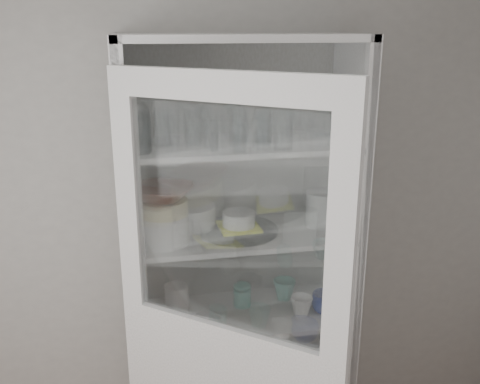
{
  "coord_description": "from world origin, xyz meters",
  "views": [
    {
      "loc": [
        -0.21,
        -0.9,
        2.13
      ],
      "look_at": [
        0.2,
        1.27,
        1.44
      ],
      "focal_mm": 40.0,
      "sensor_mm": 36.0,
      "label": 1
    }
  ],
  "objects_px": {
    "plate_stack_front": "(164,228)",
    "mug_white": "(302,306)",
    "plate_stack_back": "(191,216)",
    "teal_jar": "(242,295)",
    "white_ramekin": "(239,219)",
    "grey_bowl_stack": "(321,209)",
    "tin_box": "(278,373)",
    "goblet_2": "(232,116)",
    "yellow_trivet": "(239,227)",
    "mug_blue": "(325,303)",
    "glass_platter": "(239,230)",
    "cream_bowl": "(163,207)",
    "measuring_cups": "(205,321)",
    "goblet_3": "(325,116)",
    "pantry_cabinet": "(238,289)",
    "cupboard_door": "(226,380)",
    "goblet_1": "(202,121)",
    "terracotta_bowl": "(162,193)",
    "white_canister": "(177,298)",
    "goblet_0": "(140,120)"
  },
  "relations": [
    {
      "from": "plate_stack_back",
      "to": "teal_jar",
      "type": "relative_size",
      "value": 2.31
    },
    {
      "from": "goblet_2",
      "to": "goblet_3",
      "type": "xyz_separation_m",
      "value": [
        0.41,
        -0.05,
        -0.01
      ]
    },
    {
      "from": "goblet_0",
      "to": "tin_box",
      "type": "height_order",
      "value": "goblet_0"
    },
    {
      "from": "pantry_cabinet",
      "to": "goblet_3",
      "type": "bearing_deg",
      "value": 1.45
    },
    {
      "from": "terracotta_bowl",
      "to": "glass_platter",
      "type": "height_order",
      "value": "terracotta_bowl"
    },
    {
      "from": "plate_stack_front",
      "to": "mug_white",
      "type": "bearing_deg",
      "value": -1.73
    },
    {
      "from": "goblet_2",
      "to": "plate_stack_back",
      "type": "xyz_separation_m",
      "value": [
        -0.19,
        -0.02,
        -0.44
      ]
    },
    {
      "from": "goblet_2",
      "to": "yellow_trivet",
      "type": "bearing_deg",
      "value": -87.65
    },
    {
      "from": "pantry_cabinet",
      "to": "white_ramekin",
      "type": "relative_size",
      "value": 14.61
    },
    {
      "from": "mug_white",
      "to": "cupboard_door",
      "type": "bearing_deg",
      "value": -121.46
    },
    {
      "from": "mug_white",
      "to": "tin_box",
      "type": "distance_m",
      "value": 0.43
    },
    {
      "from": "teal_jar",
      "to": "white_canister",
      "type": "height_order",
      "value": "white_canister"
    },
    {
      "from": "goblet_0",
      "to": "yellow_trivet",
      "type": "bearing_deg",
      "value": -13.74
    },
    {
      "from": "cream_bowl",
      "to": "white_ramekin",
      "type": "xyz_separation_m",
      "value": [
        0.33,
        0.06,
        -0.1
      ]
    },
    {
      "from": "glass_platter",
      "to": "plate_stack_back",
      "type": "bearing_deg",
      "value": 149.42
    },
    {
      "from": "grey_bowl_stack",
      "to": "tin_box",
      "type": "bearing_deg",
      "value": 177.93
    },
    {
      "from": "mug_white",
      "to": "measuring_cups",
      "type": "relative_size",
      "value": 0.97
    },
    {
      "from": "goblet_1",
      "to": "white_canister",
      "type": "height_order",
      "value": "goblet_1"
    },
    {
      "from": "cupboard_door",
      "to": "teal_jar",
      "type": "relative_size",
      "value": 20.1
    },
    {
      "from": "plate_stack_front",
      "to": "mug_blue",
      "type": "relative_size",
      "value": 1.7
    },
    {
      "from": "goblet_1",
      "to": "mug_white",
      "type": "distance_m",
      "value": 0.95
    },
    {
      "from": "mug_blue",
      "to": "white_canister",
      "type": "height_order",
      "value": "white_canister"
    },
    {
      "from": "cream_bowl",
      "to": "teal_jar",
      "type": "distance_m",
      "value": 0.63
    },
    {
      "from": "pantry_cabinet",
      "to": "yellow_trivet",
      "type": "xyz_separation_m",
      "value": [
        -0.01,
        -0.08,
        0.35
      ]
    },
    {
      "from": "goblet_2",
      "to": "teal_jar",
      "type": "height_order",
      "value": "goblet_2"
    },
    {
      "from": "yellow_trivet",
      "to": "white_canister",
      "type": "relative_size",
      "value": 1.31
    },
    {
      "from": "white_ramekin",
      "to": "measuring_cups",
      "type": "distance_m",
      "value": 0.48
    },
    {
      "from": "goblet_1",
      "to": "teal_jar",
      "type": "distance_m",
      "value": 0.85
    },
    {
      "from": "terracotta_bowl",
      "to": "mug_white",
      "type": "bearing_deg",
      "value": -1.73
    },
    {
      "from": "teal_jar",
      "to": "yellow_trivet",
      "type": "bearing_deg",
      "value": -112.92
    },
    {
      "from": "plate_stack_front",
      "to": "mug_white",
      "type": "distance_m",
      "value": 0.73
    },
    {
      "from": "plate_stack_back",
      "to": "white_ramekin",
      "type": "relative_size",
      "value": 1.6
    },
    {
      "from": "measuring_cups",
      "to": "glass_platter",
      "type": "bearing_deg",
      "value": 24.12
    },
    {
      "from": "goblet_2",
      "to": "tin_box",
      "type": "xyz_separation_m",
      "value": [
        0.21,
        -0.12,
        -1.26
      ]
    },
    {
      "from": "glass_platter",
      "to": "plate_stack_front",
      "type": "bearing_deg",
      "value": -170.1
    },
    {
      "from": "cupboard_door",
      "to": "plate_stack_back",
      "type": "relative_size",
      "value": 8.7
    },
    {
      "from": "terracotta_bowl",
      "to": "white_ramekin",
      "type": "distance_m",
      "value": 0.37
    },
    {
      "from": "pantry_cabinet",
      "to": "goblet_3",
      "type": "relative_size",
      "value": 12.15
    },
    {
      "from": "pantry_cabinet",
      "to": "plate_stack_back",
      "type": "bearing_deg",
      "value": 169.31
    },
    {
      "from": "mug_white",
      "to": "mug_blue",
      "type": "bearing_deg",
      "value": 16.41
    },
    {
      "from": "yellow_trivet",
      "to": "grey_bowl_stack",
      "type": "relative_size",
      "value": 1.07
    },
    {
      "from": "yellow_trivet",
      "to": "tin_box",
      "type": "distance_m",
      "value": 0.82
    },
    {
      "from": "cupboard_door",
      "to": "pantry_cabinet",
      "type": "bearing_deg",
      "value": 113.91
    },
    {
      "from": "goblet_0",
      "to": "goblet_2",
      "type": "height_order",
      "value": "goblet_0"
    },
    {
      "from": "pantry_cabinet",
      "to": "plate_stack_back",
      "type": "height_order",
      "value": "pantry_cabinet"
    },
    {
      "from": "pantry_cabinet",
      "to": "measuring_cups",
      "type": "bearing_deg",
      "value": -138.7
    },
    {
      "from": "goblet_3",
      "to": "mug_white",
      "type": "height_order",
      "value": "goblet_3"
    },
    {
      "from": "plate_stack_front",
      "to": "pantry_cabinet",
      "type": "bearing_deg",
      "value": 22.04
    },
    {
      "from": "white_ramekin",
      "to": "white_canister",
      "type": "xyz_separation_m",
      "value": [
        -0.28,
        0.07,
        -0.4
      ]
    },
    {
      "from": "goblet_3",
      "to": "cream_bowl",
      "type": "bearing_deg",
      "value": -168.71
    }
  ]
}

